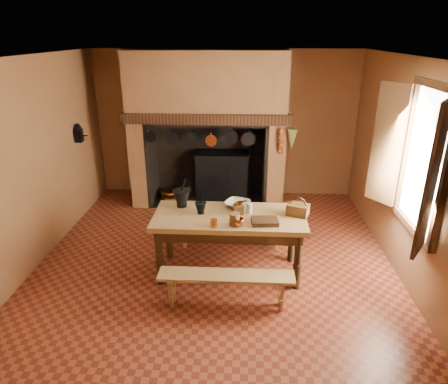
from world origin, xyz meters
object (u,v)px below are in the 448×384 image
bench_front (226,282)px  coffee_grinder (238,209)px  iron_range (222,175)px  mixing_bowl (237,204)px  wicker_basket (298,209)px  work_table (229,224)px

bench_front → coffee_grinder: coffee_grinder is taller
iron_range → mixing_bowl: iron_range is taller
bench_front → mixing_bowl: size_ratio=4.88×
bench_front → wicker_basket: bearing=42.4°
coffee_grinder → wicker_basket: (0.77, 0.01, 0.01)m
bench_front → mixing_bowl: mixing_bowl is taller
coffee_grinder → wicker_basket: bearing=-12.5°
coffee_grinder → iron_range: bearing=84.9°
mixing_bowl → work_table: bearing=-109.8°
coffee_grinder → wicker_basket: 0.77m
work_table → iron_range: bearing=95.3°
work_table → coffee_grinder: coffee_grinder is taller
work_table → mixing_bowl: (0.10, 0.27, 0.18)m
work_table → bench_front: size_ratio=1.24×
work_table → coffee_grinder: bearing=23.3°
mixing_bowl → wicker_basket: (0.79, -0.21, 0.04)m
iron_range → wicker_basket: iron_range is taller
work_table → mixing_bowl: bearing=70.2°
work_table → wicker_basket: 0.92m
work_table → bench_front: bearing=-90.0°
mixing_bowl → wicker_basket: bearing=-15.2°
iron_range → coffee_grinder: bearing=-82.0°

